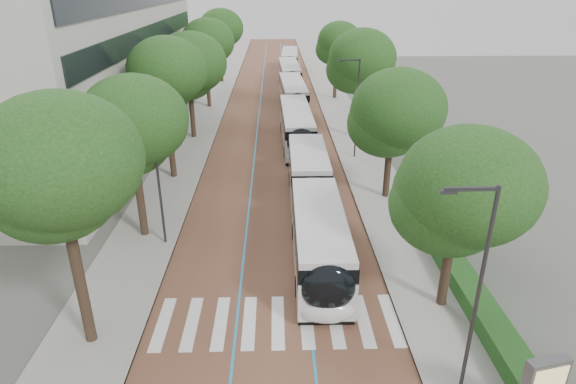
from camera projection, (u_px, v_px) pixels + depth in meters
ground at (273, 338)px, 20.10m from camera, size 160.00×160.00×0.00m
road at (273, 106)px, 56.66m from camera, size 11.00×140.00×0.02m
sidewalk_left at (210, 106)px, 56.44m from camera, size 4.00×140.00×0.12m
sidewalk_right at (337, 106)px, 56.83m from camera, size 4.00×140.00×0.12m
kerb_left at (226, 106)px, 56.49m from camera, size 0.20×140.00×0.14m
kerb_right at (321, 106)px, 56.78m from camera, size 0.20×140.00×0.14m
zebra_crossing at (278, 321)px, 21.01m from camera, size 10.55×3.60×0.01m
lane_line_left at (260, 106)px, 56.61m from camera, size 0.12×126.00×0.01m
lane_line_right at (287, 106)px, 56.69m from camera, size 0.12×126.00×0.01m
office_building at (52, 63)px, 42.36m from camera, size 18.11×40.00×14.00m
hedge at (490, 324)px, 20.12m from camera, size 1.20×14.00×0.80m
streetlight_near at (476, 279)px, 15.57m from camera, size 1.82×0.20×8.00m
streetlight_far at (355, 101)px, 38.43m from camera, size 1.82×0.20×8.00m
lamp_post_left at (158, 176)px, 25.59m from camera, size 0.14×0.14×8.00m
trees_left at (187, 66)px, 41.95m from camera, size 6.36×60.94×9.83m
trees_right at (373, 89)px, 36.67m from camera, size 6.05×47.52×9.32m
lead_bus at (314, 208)px, 27.74m from camera, size 2.68×18.42×3.20m
bus_queued_0 at (297, 128)px, 42.80m from camera, size 2.79×12.45×3.20m
bus_queued_1 at (293, 96)px, 54.38m from camera, size 3.01×12.49×3.20m
bus_queued_2 at (290, 75)px, 66.16m from camera, size 2.90×12.47×3.20m
bus_queued_3 at (290, 61)px, 77.87m from camera, size 3.04×12.49×3.20m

